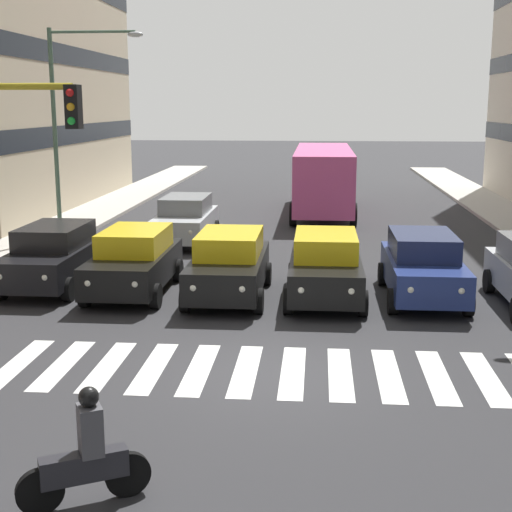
{
  "coord_description": "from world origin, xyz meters",
  "views": [
    {
      "loc": [
        -0.87,
        13.09,
        4.99
      ],
      "look_at": [
        0.62,
        -4.31,
        1.34
      ],
      "focal_mm": 50.94,
      "sensor_mm": 36.0,
      "label": 1
    }
  ],
  "objects_px": {
    "car_4": "(134,261)",
    "motorcycle_with_rider": "(86,457)",
    "car_5": "(54,255)",
    "street_lamp_right": "(69,111)",
    "car_3": "(229,264)",
    "car_row2_0": "(186,219)",
    "car_2": "(325,266)",
    "car_1": "(423,266)",
    "bus_behind_traffic": "(323,174)"
  },
  "relations": [
    {
      "from": "car_2",
      "to": "car_row2_0",
      "type": "xyz_separation_m",
      "value": [
        5.03,
        -7.42,
        0.0
      ]
    },
    {
      "from": "car_2",
      "to": "car_5",
      "type": "distance_m",
      "value": 7.53
    },
    {
      "from": "car_5",
      "to": "bus_behind_traffic",
      "type": "bearing_deg",
      "value": -117.26
    },
    {
      "from": "car_4",
      "to": "street_lamp_right",
      "type": "relative_size",
      "value": 0.59
    },
    {
      "from": "car_1",
      "to": "car_5",
      "type": "bearing_deg",
      "value": -2.59
    },
    {
      "from": "car_4",
      "to": "bus_behind_traffic",
      "type": "height_order",
      "value": "bus_behind_traffic"
    },
    {
      "from": "car_4",
      "to": "motorcycle_with_rider",
      "type": "bearing_deg",
      "value": 100.99
    },
    {
      "from": "car_5",
      "to": "bus_behind_traffic",
      "type": "relative_size",
      "value": 0.42
    },
    {
      "from": "car_3",
      "to": "bus_behind_traffic",
      "type": "relative_size",
      "value": 0.42
    },
    {
      "from": "car_1",
      "to": "bus_behind_traffic",
      "type": "xyz_separation_m",
      "value": [
        2.52,
        -15.01,
        0.97
      ]
    },
    {
      "from": "car_4",
      "to": "car_row2_0",
      "type": "distance_m",
      "value": 7.2
    },
    {
      "from": "car_2",
      "to": "car_5",
      "type": "relative_size",
      "value": 1.0
    },
    {
      "from": "car_5",
      "to": "street_lamp_right",
      "type": "xyz_separation_m",
      "value": [
        1.69,
        -6.73,
        3.88
      ]
    },
    {
      "from": "car_4",
      "to": "motorcycle_with_rider",
      "type": "height_order",
      "value": "car_4"
    },
    {
      "from": "car_1",
      "to": "car_row2_0",
      "type": "xyz_separation_m",
      "value": [
        7.55,
        -7.17,
        0.0
      ]
    },
    {
      "from": "car_2",
      "to": "car_3",
      "type": "relative_size",
      "value": 1.0
    },
    {
      "from": "car_4",
      "to": "motorcycle_with_rider",
      "type": "distance_m",
      "value": 10.67
    },
    {
      "from": "car_3",
      "to": "car_4",
      "type": "relative_size",
      "value": 1.0
    },
    {
      "from": "motorcycle_with_rider",
      "to": "car_3",
      "type": "bearing_deg",
      "value": -93.13
    },
    {
      "from": "car_1",
      "to": "car_5",
      "type": "xyz_separation_m",
      "value": [
        10.02,
        -0.45,
        0.0
      ]
    },
    {
      "from": "car_3",
      "to": "street_lamp_right",
      "type": "height_order",
      "value": "street_lamp_right"
    },
    {
      "from": "bus_behind_traffic",
      "to": "motorcycle_with_rider",
      "type": "height_order",
      "value": "bus_behind_traffic"
    },
    {
      "from": "bus_behind_traffic",
      "to": "car_1",
      "type": "bearing_deg",
      "value": 99.54
    },
    {
      "from": "car_row2_0",
      "to": "car_1",
      "type": "bearing_deg",
      "value": 136.49
    },
    {
      "from": "car_1",
      "to": "motorcycle_with_rider",
      "type": "bearing_deg",
      "value": 61.95
    },
    {
      "from": "car_3",
      "to": "motorcycle_with_rider",
      "type": "height_order",
      "value": "car_3"
    },
    {
      "from": "bus_behind_traffic",
      "to": "street_lamp_right",
      "type": "xyz_separation_m",
      "value": [
        9.19,
        7.83,
        2.9
      ]
    },
    {
      "from": "car_5",
      "to": "street_lamp_right",
      "type": "distance_m",
      "value": 7.94
    },
    {
      "from": "car_1",
      "to": "bus_behind_traffic",
      "type": "relative_size",
      "value": 0.42
    },
    {
      "from": "car_2",
      "to": "car_4",
      "type": "bearing_deg",
      "value": -2.47
    },
    {
      "from": "car_2",
      "to": "car_row2_0",
      "type": "bearing_deg",
      "value": -55.85
    },
    {
      "from": "car_row2_0",
      "to": "car_2",
      "type": "bearing_deg",
      "value": 124.15
    },
    {
      "from": "car_row2_0",
      "to": "bus_behind_traffic",
      "type": "bearing_deg",
      "value": -122.7
    },
    {
      "from": "car_1",
      "to": "motorcycle_with_rider",
      "type": "distance_m",
      "value": 11.9
    },
    {
      "from": "car_row2_0",
      "to": "car_4",
      "type": "bearing_deg",
      "value": 89.39
    },
    {
      "from": "motorcycle_with_rider",
      "to": "street_lamp_right",
      "type": "relative_size",
      "value": 0.21
    },
    {
      "from": "bus_behind_traffic",
      "to": "car_row2_0",
      "type": "bearing_deg",
      "value": 57.3
    },
    {
      "from": "car_5",
      "to": "car_4",
      "type": "bearing_deg",
      "value": 168.68
    },
    {
      "from": "car_4",
      "to": "car_2",
      "type": "bearing_deg",
      "value": 177.53
    },
    {
      "from": "car_2",
      "to": "car_4",
      "type": "relative_size",
      "value": 1.0
    },
    {
      "from": "car_2",
      "to": "car_1",
      "type": "bearing_deg",
      "value": -174.42
    },
    {
      "from": "car_3",
      "to": "car_4",
      "type": "height_order",
      "value": "same"
    },
    {
      "from": "car_2",
      "to": "bus_behind_traffic",
      "type": "distance_m",
      "value": 15.28
    },
    {
      "from": "car_1",
      "to": "car_3",
      "type": "xyz_separation_m",
      "value": [
        5.04,
        0.26,
        0.0
      ]
    },
    {
      "from": "car_1",
      "to": "car_5",
      "type": "distance_m",
      "value": 10.03
    },
    {
      "from": "bus_behind_traffic",
      "to": "car_4",
      "type": "bearing_deg",
      "value": 71.23
    },
    {
      "from": "car_4",
      "to": "car_5",
      "type": "distance_m",
      "value": 2.44
    },
    {
      "from": "car_row2_0",
      "to": "motorcycle_with_rider",
      "type": "relative_size",
      "value": 2.83
    },
    {
      "from": "car_4",
      "to": "car_5",
      "type": "height_order",
      "value": "same"
    },
    {
      "from": "car_2",
      "to": "street_lamp_right",
      "type": "xyz_separation_m",
      "value": [
        9.19,
        -7.42,
        3.88
      ]
    }
  ]
}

